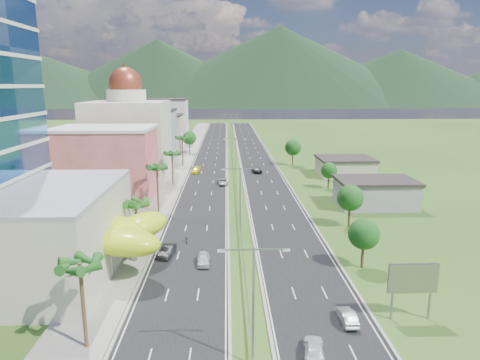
{
  "coord_description": "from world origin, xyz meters",
  "views": [
    {
      "loc": [
        -2.2,
        -58.32,
        24.15
      ],
      "look_at": [
        0.25,
        18.67,
        7.0
      ],
      "focal_mm": 32.0,
      "sensor_mm": 36.0,
      "label": 1
    }
  ],
  "objects": [
    {
      "name": "road_right",
      "position": [
        7.5,
        90.0,
        0.02
      ],
      "size": [
        11.0,
        260.0,
        0.04
      ],
      "primitive_type": "cube",
      "color": "black",
      "rests_on": "ground"
    },
    {
      "name": "car_silver_mid_left",
      "position": [
        -3.2,
        44.9,
        0.75
      ],
      "size": [
        3.02,
        5.4,
        1.43
      ],
      "primitive_type": "imported",
      "rotation": [
        0.0,
        0.0,
        0.13
      ],
      "color": "#A5A7AD",
      "rests_on": "road_left"
    },
    {
      "name": "streetlight_median_e",
      "position": [
        0.0,
        140.0,
        6.75
      ],
      "size": [
        6.04,
        0.25,
        11.0
      ],
      "color": "gray",
      "rests_on": "ground"
    },
    {
      "name": "car_yellow_far_left",
      "position": [
        -10.88,
        59.56,
        0.79
      ],
      "size": [
        2.82,
        5.43,
        1.51
      ],
      "primitive_type": "imported",
      "rotation": [
        0.0,
        0.0,
        -0.14
      ],
      "color": "yellow",
      "rests_on": "road_left"
    },
    {
      "name": "leafy_tree_rc",
      "position": [
        22.0,
        40.0,
        4.37
      ],
      "size": [
        3.85,
        3.85,
        6.33
      ],
      "color": "#47301C",
      "rests_on": "ground"
    },
    {
      "name": "leafy_tree_ra",
      "position": [
        16.0,
        -5.0,
        4.78
      ],
      "size": [
        4.2,
        4.2,
        6.9
      ],
      "color": "#47301C",
      "rests_on": "ground"
    },
    {
      "name": "domed_building",
      "position": [
        -28.0,
        55.0,
        11.35
      ],
      "size": [
        20.0,
        20.0,
        28.7
      ],
      "color": "#BFB49E",
      "rests_on": "ground"
    },
    {
      "name": "road_left",
      "position": [
        -7.5,
        90.0,
        0.02
      ],
      "size": [
        11.0,
        260.0,
        0.04
      ],
      "primitive_type": "cube",
      "color": "black",
      "rests_on": "ground"
    },
    {
      "name": "car_dark_left",
      "position": [
        -10.84,
        -0.1,
        0.8
      ],
      "size": [
        2.23,
        4.77,
        1.51
      ],
      "primitive_type": "imported",
      "rotation": [
        0.0,
        0.0,
        -0.14
      ],
      "color": "black",
      "rests_on": "road_left"
    },
    {
      "name": "median_guardrail",
      "position": [
        0.0,
        71.99,
        0.62
      ],
      "size": [
        0.1,
        216.06,
        0.76
      ],
      "color": "gray",
      "rests_on": "ground"
    },
    {
      "name": "pink_shophouse",
      "position": [
        -28.0,
        32.0,
        7.5
      ],
      "size": [
        20.0,
        15.0,
        15.0
      ],
      "primitive_type": "cube",
      "color": "#C2514F",
      "rests_on": "ground"
    },
    {
      "name": "car_white_near_right",
      "position": [
        5.61,
        -24.07,
        0.79
      ],
      "size": [
        2.42,
        4.63,
        1.5
      ],
      "primitive_type": "imported",
      "rotation": [
        0.0,
        0.0,
        2.99
      ],
      "color": "silver",
      "rests_on": "road_right"
    },
    {
      "name": "palm_tree_c",
      "position": [
        -15.5,
        22.0,
        8.5
      ],
      "size": [
        3.6,
        3.6,
        9.6
      ],
      "color": "#47301C",
      "rests_on": "ground"
    },
    {
      "name": "car_silver_right",
      "position": [
        10.2,
        -18.56,
        0.71
      ],
      "size": [
        1.43,
        4.09,
        1.35
      ],
      "primitive_type": "imported",
      "rotation": [
        0.0,
        0.0,
        3.14
      ],
      "color": "#ABADB3",
      "rests_on": "road_right"
    },
    {
      "name": "midrise_grey",
      "position": [
        -27.0,
        80.0,
        8.0
      ],
      "size": [
        16.0,
        15.0,
        16.0
      ],
      "primitive_type": "cube",
      "color": "gray",
      "rests_on": "ground"
    },
    {
      "name": "shed_far",
      "position": [
        30.0,
        55.0,
        2.2
      ],
      "size": [
        14.0,
        12.0,
        4.4
      ],
      "primitive_type": "cube",
      "color": "#B4A594",
      "rests_on": "ground"
    },
    {
      "name": "palm_tree_d",
      "position": [
        -15.5,
        45.0,
        7.54
      ],
      "size": [
        3.6,
        3.6,
        8.6
      ],
      "color": "#47301C",
      "rests_on": "ground"
    },
    {
      "name": "car_white_near_left",
      "position": [
        -5.47,
        -3.22,
        0.75
      ],
      "size": [
        1.81,
        4.24,
        1.43
      ],
      "primitive_type": "imported",
      "rotation": [
        0.0,
        0.0,
        0.03
      ],
      "color": "silver",
      "rests_on": "road_left"
    },
    {
      "name": "motorcycle",
      "position": [
        -8.57,
        5.28,
        0.7
      ],
      "size": [
        0.82,
        2.1,
        1.31
      ],
      "primitive_type": "imported",
      "rotation": [
        0.0,
        0.0,
        0.1
      ],
      "color": "black",
      "rests_on": "road_left"
    },
    {
      "name": "mountain_ridge",
      "position": [
        60.0,
        450.0,
        0.0
      ],
      "size": [
        860.0,
        140.0,
        90.0
      ],
      "primitive_type": null,
      "color": "black",
      "rests_on": "ground"
    },
    {
      "name": "streetlight_median_d",
      "position": [
        0.0,
        95.0,
        6.75
      ],
      "size": [
        6.04,
        0.25,
        11.0
      ],
      "color": "gray",
      "rests_on": "ground"
    },
    {
      "name": "palm_tree_a",
      "position": [
        -15.5,
        -22.0,
        8.02
      ],
      "size": [
        3.6,
        3.6,
        9.1
      ],
      "color": "#47301C",
      "rests_on": "ground"
    },
    {
      "name": "streetlight_median_a",
      "position": [
        0.0,
        -25.0,
        6.75
      ],
      "size": [
        6.04,
        0.25,
        11.0
      ],
      "color": "gray",
      "rests_on": "ground"
    },
    {
      "name": "palm_tree_b",
      "position": [
        -15.5,
        2.0,
        7.06
      ],
      "size": [
        3.6,
        3.6,
        8.1
      ],
      "color": "#47301C",
      "rests_on": "ground"
    },
    {
      "name": "leafy_tree_rd",
      "position": [
        18.0,
        70.0,
        5.58
      ],
      "size": [
        4.9,
        4.9,
        8.05
      ],
      "color": "#47301C",
      "rests_on": "ground"
    },
    {
      "name": "midrise_white",
      "position": [
        -27.0,
        125.0,
        9.0
      ],
      "size": [
        16.0,
        15.0,
        18.0
      ],
      "primitive_type": "cube",
      "color": "silver",
      "rests_on": "ground"
    },
    {
      "name": "midrise_beige",
      "position": [
        -27.0,
        102.0,
        6.5
      ],
      "size": [
        16.0,
        15.0,
        13.0
      ],
      "primitive_type": "cube",
      "color": "#B4A594",
      "rests_on": "ground"
    },
    {
      "name": "lime_canopy",
      "position": [
        -20.0,
        -4.0,
        4.99
      ],
      "size": [
        18.0,
        15.0,
        7.4
      ],
      "color": "#BCE616",
      "rests_on": "ground"
    },
    {
      "name": "leafy_tree_rb",
      "position": [
        19.0,
        12.0,
        5.18
      ],
      "size": [
        4.55,
        4.55,
        7.47
      ],
      "color": "#47301C",
      "rests_on": "ground"
    },
    {
      "name": "palm_tree_e",
      "position": [
        -15.5,
        70.0,
        8.31
      ],
      "size": [
        3.6,
        3.6,
        9.4
      ],
      "color": "#47301C",
      "rests_on": "ground"
    },
    {
      "name": "car_dark_far_right",
      "position": [
        6.27,
        59.42,
        0.73
      ],
      "size": [
        2.78,
        5.17,
        1.38
      ],
      "primitive_type": "imported",
      "rotation": [
        0.0,
        0.0,
        3.24
      ],
      "color": "black",
      "rests_on": "road_right"
    },
    {
      "name": "leafy_tree_lfar",
      "position": [
        -15.5,
        95.0,
        5.58
      ],
      "size": [
        4.9,
        4.9,
        8.05
      ],
      "color": "#47301C",
      "rests_on": "ground"
    },
    {
      "name": "ground",
      "position": [
        0.0,
        0.0,
        0.0
      ],
      "size": [
        500.0,
        500.0,
        0.0
      ],
      "primitive_type": "plane",
      "color": "#2D5119",
      "rests_on": "ground"
    },
    {
      "name": "billboard",
      "position": [
        17.0,
        -18.0,
        4.42
      ],
      "size": [
        5.2,
        0.35,
        6.2
      ],
      "color": "gray",
      "rests_on": "ground"
    },
    {
      "name": "streetlight_median_c",
      "position": [
        0.0,
        50.0,
        6.75
      ],
      "size": [
        6.04,
        0.25,
        11.0
      ],
      "color": "gray",
      "rests_on": "ground"
    },
    {
      "name": "streetlight_median_b",
      "position": [
        0.0,
        10.0,
        6.75
      ],
      "size": [
        6.04,
        0.25,
        11.0
      ],
      "color": "gray",
      "rests_on": "ground"
    },
    {
      "name": "shed_near",
      "position": [
        28.0,
        25.0,
        2.5
      ],
      "size": [
        15.0,
        10.0,
        5.0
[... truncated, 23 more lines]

